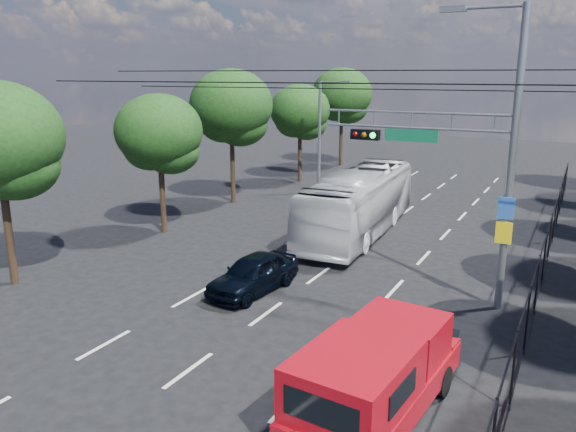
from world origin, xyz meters
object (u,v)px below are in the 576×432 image
Objects in this scene: navy_hatchback at (253,273)px; white_bus at (359,203)px; red_pickup at (376,374)px; white_van at (335,200)px; signal_mast at (472,147)px.

white_bus is at bearing 92.36° from navy_hatchback.
red_pickup is 1.38× the size of white_van.
signal_mast is at bearing 27.17° from navy_hatchback.
white_van is (-8.50, 17.44, -0.43)m from red_pickup.
signal_mast is 13.85m from white_van.
white_van is at bearing 115.97° from red_pickup.
white_bus is (-6.04, 6.14, -3.70)m from signal_mast.
signal_mast is 2.25× the size of white_van.
navy_hatchback is at bearing 140.53° from red_pickup.
white_bus is (0.60, 8.67, 0.87)m from navy_hatchback.
red_pickup is at bearing -92.17° from signal_mast.
white_bus is (-5.75, 13.90, 0.41)m from red_pickup.
signal_mast is 1.63× the size of red_pickup.
white_bus is at bearing -50.93° from white_van.
signal_mast reaches higher than white_van.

